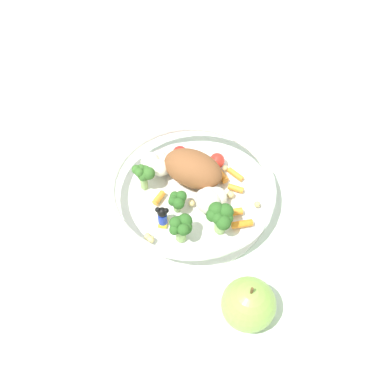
{
  "coord_description": "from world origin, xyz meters",
  "views": [
    {
      "loc": [
        0.44,
        -0.14,
        0.63
      ],
      "look_at": [
        0.01,
        -0.01,
        0.02
      ],
      "focal_mm": 44.75,
      "sensor_mm": 36.0,
      "label": 1
    }
  ],
  "objects": [
    {
      "name": "loose_apple",
      "position": [
        0.22,
        0.01,
        0.04
      ],
      "size": [
        0.07,
        0.07,
        0.09
      ],
      "color": "#8CB74C",
      "rests_on": "ground_plane"
    },
    {
      "name": "ground_plane",
      "position": [
        0.0,
        0.0,
        0.0
      ],
      "size": [
        2.4,
        2.4,
        0.0
      ],
      "primitive_type": "plane",
      "color": "silver"
    },
    {
      "name": "food_container",
      "position": [
        0.01,
        -0.0,
        0.03
      ],
      "size": [
        0.26,
        0.26,
        0.06
      ],
      "color": "white",
      "rests_on": "ground_plane"
    }
  ]
}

